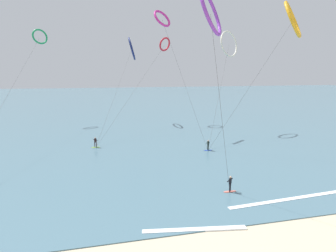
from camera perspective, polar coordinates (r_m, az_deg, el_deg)
The scene contains 13 objects.
sea_water at distance 118.13m, azimuth -8.94°, elevation 5.53°, with size 400.00×200.00×0.08m, color slate.
surfer_cobalt at distance 41.80m, azimuth 8.65°, elevation -4.27°, with size 1.40×0.59×1.70m.
surfer_lime at distance 44.58m, azimuth -15.40°, elevation -3.56°, with size 1.40×0.65×1.70m.
surfer_coral at distance 28.32m, azimuth 13.27°, elevation -12.28°, with size 1.40×0.73×1.70m.
kite_ivory at distance 56.71m, azimuth 13.04°, elevation 16.86°, with size 11.82×15.62×20.29m.
kite_amber at distance 42.62m, azimuth 25.35°, elevation 20.07°, with size 13.17×6.53×21.77m.
kite_magenta at distance 52.87m, azimuth -1.26°, elevation 22.17°, with size 6.81×15.60×23.58m.
kite_navy at distance 65.54m, azimuth -7.84°, elevation 16.20°, with size 9.26×24.83×20.23m.
kite_violet at distance 24.76m, azimuth 9.21°, elevation 23.11°, with size 4.93×4.52×19.21m.
kite_crimson at distance 64.44m, azimuth -0.72°, elevation 17.21°, with size 17.47×21.33×20.14m.
kite_emerald at distance 70.27m, azimuth -25.97°, elevation 16.94°, with size 3.42×47.42×21.91m.
wave_crest_near at distance 22.21m, azimuth 5.80°, elevation -21.39°, with size 8.19×0.50×0.12m, color white.
wave_crest_mid at distance 30.75m, azimuth 28.88°, elevation -13.05°, with size 18.70×0.50×0.12m, color white.
Camera 1 is at (-7.11, -10.49, 12.11)m, focal length 28.21 mm.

